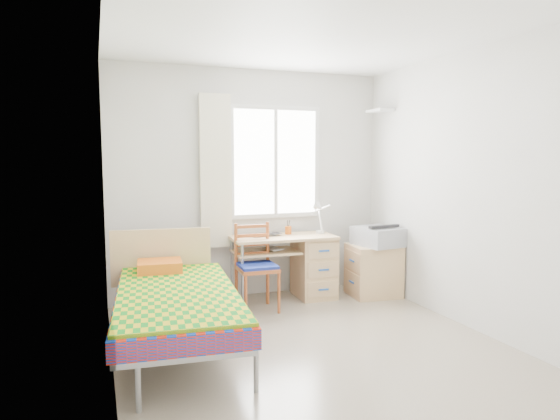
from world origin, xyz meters
The scene contains 17 objects.
floor centered at (0.00, 0.00, 0.00)m, with size 3.50×3.50×0.00m, color #BCAD93.
ceiling centered at (0.00, 0.00, 2.60)m, with size 3.50×3.50×0.00m, color white.
wall_back centered at (0.00, 1.75, 1.30)m, with size 3.20×3.20×0.00m, color silver.
wall_left centered at (-1.60, 0.00, 1.30)m, with size 3.50×3.50×0.00m, color silver.
wall_right centered at (1.60, 0.00, 1.30)m, with size 3.50×3.50×0.00m, color silver.
window centered at (0.30, 1.73, 1.55)m, with size 1.10×0.04×1.30m.
curtain centered at (-0.42, 1.68, 1.45)m, with size 0.35×0.05×1.70m, color #F0E6C6.
floating_shelf centered at (1.49, 1.40, 2.15)m, with size 0.20×0.32×0.03m, color white.
bed centered at (-1.08, 0.36, 0.43)m, with size 1.15×2.14×0.89m.
desk centered at (0.59, 1.41, 0.40)m, with size 1.19×0.59×0.73m.
chair centered at (-0.11, 1.18, 0.52)m, with size 0.41×0.41×0.92m.
cabinet centered at (1.32, 1.20, 0.30)m, with size 0.60×0.54×0.59m.
printer centered at (1.36, 1.17, 0.71)m, with size 0.52×0.58×0.22m.
laptop centered at (0.11, 1.43, 0.74)m, with size 0.35×0.22×0.03m, color black.
pen_cup centered at (0.38, 1.52, 0.77)m, with size 0.07×0.07×0.09m, color orange.
task_lamp centered at (0.70, 1.34, 0.97)m, with size 0.22×0.32×0.39m.
book centered at (0.09, 1.39, 0.59)m, with size 0.16×0.21×0.02m, color gray.
Camera 1 is at (-1.68, -3.76, 1.60)m, focal length 32.00 mm.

